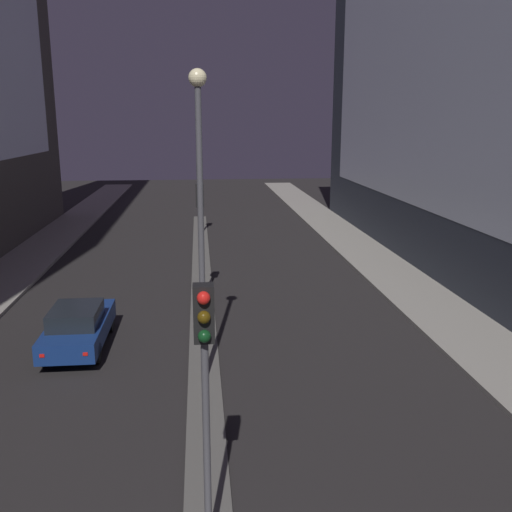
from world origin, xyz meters
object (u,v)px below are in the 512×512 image
traffic_light_mid (200,216)px  car_left_lane (78,326)px  traffic_light_far (199,181)px  traffic_light_near (205,363)px  street_lamp (200,191)px

traffic_light_mid → car_left_lane: size_ratio=1.07×
traffic_light_mid → traffic_light_far: (0.00, 13.48, 0.00)m
traffic_light_near → traffic_light_mid: same height
street_lamp → car_left_lane: bearing=143.4°
traffic_light_near → traffic_light_far: 27.42m
traffic_light_far → street_lamp: size_ratio=0.56×
traffic_light_mid → traffic_light_far: 13.48m
traffic_light_near → car_left_lane: size_ratio=1.07×
traffic_light_near → street_lamp: 6.79m
traffic_light_mid → car_left_lane: traffic_light_mid is taller
car_left_lane → traffic_light_mid: bearing=48.4°
traffic_light_near → car_left_lane: traffic_light_near is taller
traffic_light_mid → car_left_lane: (-3.97, -4.46, -2.78)m
traffic_light_far → car_left_lane: (-3.97, -17.94, -2.78)m
traffic_light_near → traffic_light_far: size_ratio=1.00×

